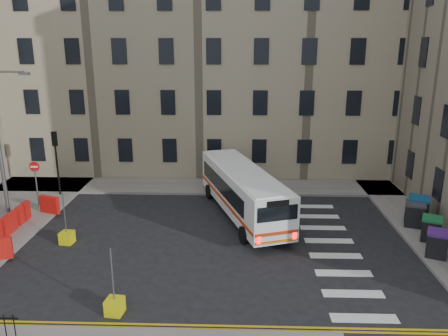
# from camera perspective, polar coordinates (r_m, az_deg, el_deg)

# --- Properties ---
(ground) EXTENTS (120.00, 120.00, 0.00)m
(ground) POSITION_cam_1_polar(r_m,az_deg,el_deg) (21.87, 3.26, -9.79)
(ground) COLOR black
(ground) RESTS_ON ground
(pavement_north) EXTENTS (36.00, 3.20, 0.15)m
(pavement_north) POSITION_cam_1_polar(r_m,az_deg,el_deg) (30.31, -8.53, -2.34)
(pavement_north) COLOR slate
(pavement_north) RESTS_ON ground
(pavement_east) EXTENTS (2.40, 26.00, 0.15)m
(pavement_east) POSITION_cam_1_polar(r_m,az_deg,el_deg) (27.24, 22.45, -5.54)
(pavement_east) COLOR slate
(pavement_east) RESTS_ON ground
(terrace_north) EXTENTS (38.30, 10.80, 17.20)m
(terrace_north) POSITION_cam_1_polar(r_m,az_deg,el_deg) (35.80, -8.73, 14.36)
(terrace_north) COLOR tan
(terrace_north) RESTS_ON ground
(traffic_light_nw) EXTENTS (0.28, 0.22, 4.10)m
(traffic_light_nw) POSITION_cam_1_polar(r_m,az_deg,el_deg) (29.34, -21.10, 1.81)
(traffic_light_nw) COLOR black
(traffic_light_nw) RESTS_ON pavement_west
(no_entry_north) EXTENTS (0.60, 0.08, 3.00)m
(no_entry_north) POSITION_cam_1_polar(r_m,az_deg,el_deg) (27.97, -23.43, -0.77)
(no_entry_north) COLOR #595B5E
(no_entry_north) RESTS_ON pavement_west
(roadworks_barriers) EXTENTS (1.66, 6.26, 1.00)m
(roadworks_barriers) POSITION_cam_1_polar(r_m,az_deg,el_deg) (24.75, -25.52, -6.61)
(roadworks_barriers) COLOR red
(roadworks_barriers) RESTS_ON pavement_west
(bus) EXTENTS (5.23, 10.09, 2.70)m
(bus) POSITION_cam_1_polar(r_m,az_deg,el_deg) (24.65, 2.46, -2.84)
(bus) COLOR white
(bus) RESTS_ON ground
(wheelie_bin_b) EXTENTS (1.27, 1.34, 1.17)m
(wheelie_bin_b) POSITION_cam_1_polar(r_m,az_deg,el_deg) (22.33, 26.07, -8.83)
(wheelie_bin_b) COLOR black
(wheelie_bin_b) RESTS_ON pavement_east
(wheelie_bin_c) EXTENTS (1.27, 1.34, 1.16)m
(wheelie_bin_c) POSITION_cam_1_polar(r_m,az_deg,el_deg) (23.89, 25.43, -7.17)
(wheelie_bin_c) COLOR black
(wheelie_bin_c) RESTS_ON pavement_east
(wheelie_bin_d) EXTENTS (1.32, 1.41, 1.26)m
(wheelie_bin_d) POSITION_cam_1_polar(r_m,az_deg,el_deg) (25.40, 23.63, -5.49)
(wheelie_bin_d) COLOR black
(wheelie_bin_d) RESTS_ON pavement_east
(wheelie_bin_e) EXTENTS (1.43, 1.52, 1.35)m
(wheelie_bin_e) POSITION_cam_1_polar(r_m,az_deg,el_deg) (26.04, 24.02, -4.92)
(wheelie_bin_e) COLOR black
(wheelie_bin_e) RESTS_ON pavement_east
(bollard_yellow) EXTENTS (0.67, 0.67, 0.60)m
(bollard_yellow) POSITION_cam_1_polar(r_m,az_deg,el_deg) (23.05, -19.82, -8.54)
(bollard_yellow) COLOR #D4CB0B
(bollard_yellow) RESTS_ON ground
(bollard_chevron) EXTENTS (0.68, 0.68, 0.60)m
(bollard_chevron) POSITION_cam_1_polar(r_m,az_deg,el_deg) (17.07, -14.08, -17.12)
(bollard_chevron) COLOR #CDC70C
(bollard_chevron) RESTS_ON ground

